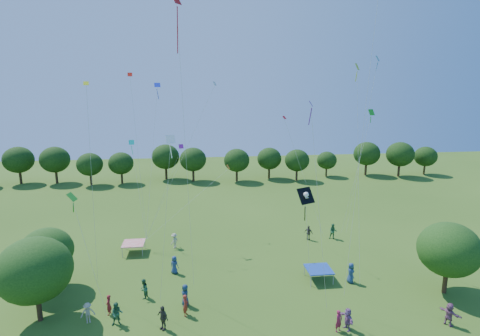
# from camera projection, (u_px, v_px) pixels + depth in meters

# --- Properties ---
(near_tree_west) EXTENTS (5.24, 5.24, 6.38)m
(near_tree_west) POSITION_uv_depth(u_px,v_px,m) (34.00, 270.00, 26.79)
(near_tree_west) COLOR #422B19
(near_tree_west) RESTS_ON ground
(near_tree_north) EXTENTS (4.27, 4.27, 5.37)m
(near_tree_north) POSITION_uv_depth(u_px,v_px,m) (47.00, 251.00, 31.36)
(near_tree_north) COLOR #422B19
(near_tree_north) RESTS_ON ground
(near_tree_east) EXTENTS (4.93, 4.93, 6.10)m
(near_tree_east) POSITION_uv_depth(u_px,v_px,m) (449.00, 249.00, 30.59)
(near_tree_east) COLOR #422B19
(near_tree_east) RESTS_ON ground
(treeline) EXTENTS (88.01, 8.77, 6.77)m
(treeline) POSITION_uv_depth(u_px,v_px,m) (204.00, 159.00, 69.16)
(treeline) COLOR #422B19
(treeline) RESTS_ON ground
(tent_red_stripe) EXTENTS (2.20, 2.20, 1.10)m
(tent_red_stripe) POSITION_uv_depth(u_px,v_px,m) (134.00, 243.00, 38.83)
(tent_red_stripe) COLOR red
(tent_red_stripe) RESTS_ON ground
(tent_blue) EXTENTS (2.20, 2.20, 1.10)m
(tent_blue) POSITION_uv_depth(u_px,v_px,m) (319.00, 269.00, 33.24)
(tent_blue) COLOR #173D9A
(tent_blue) RESTS_ON ground
(crowd_person_0) EXTENTS (0.61, 0.94, 1.76)m
(crowd_person_0) POSITION_uv_depth(u_px,v_px,m) (185.00, 295.00, 29.36)
(crowd_person_0) COLOR navy
(crowd_person_0) RESTS_ON ground
(crowd_person_1) EXTENTS (0.53, 0.70, 1.68)m
(crowd_person_1) POSITION_uv_depth(u_px,v_px,m) (186.00, 305.00, 28.05)
(crowd_person_1) COLOR maroon
(crowd_person_1) RESTS_ON ground
(crowd_person_2) EXTENTS (0.90, 0.55, 1.73)m
(crowd_person_2) POSITION_uv_depth(u_px,v_px,m) (117.00, 314.00, 26.93)
(crowd_person_2) COLOR #265A3A
(crowd_person_2) RESTS_ON ground
(crowd_person_3) EXTENTS (1.12, 0.75, 1.57)m
(crowd_person_3) POSITION_uv_depth(u_px,v_px,m) (88.00, 313.00, 27.19)
(crowd_person_3) COLOR #A69D85
(crowd_person_3) RESTS_ON ground
(crowd_person_4) EXTENTS (1.03, 0.98, 1.67)m
(crowd_person_4) POSITION_uv_depth(u_px,v_px,m) (309.00, 233.00, 42.18)
(crowd_person_4) COLOR #453D37
(crowd_person_4) RESTS_ON ground
(crowd_person_5) EXTENTS (0.88, 1.60, 1.63)m
(crowd_person_5) POSITION_uv_depth(u_px,v_px,m) (347.00, 319.00, 26.41)
(crowd_person_5) COLOR #89528D
(crowd_person_5) RESTS_ON ground
(crowd_person_6) EXTENTS (0.95, 0.81, 1.69)m
(crowd_person_6) POSITION_uv_depth(u_px,v_px,m) (174.00, 265.00, 34.49)
(crowd_person_6) COLOR navy
(crowd_person_6) RESTS_ON ground
(crowd_person_7) EXTENTS (0.45, 0.63, 1.58)m
(crowd_person_7) POSITION_uv_depth(u_px,v_px,m) (109.00, 305.00, 28.18)
(crowd_person_7) COLOR maroon
(crowd_person_7) RESTS_ON ground
(crowd_person_8) EXTENTS (0.64, 0.90, 1.64)m
(crowd_person_8) POSITION_uv_depth(u_px,v_px,m) (144.00, 289.00, 30.39)
(crowd_person_8) COLOR #26593B
(crowd_person_8) RESTS_ON ground
(crowd_person_9) EXTENTS (1.00, 1.15, 1.63)m
(crowd_person_9) POSITION_uv_depth(u_px,v_px,m) (174.00, 241.00, 40.04)
(crowd_person_9) COLOR #B5B091
(crowd_person_9) RESTS_ON ground
(crowd_person_10) EXTENTS (1.08, 1.08, 1.79)m
(crowd_person_10) POSITION_uv_depth(u_px,v_px,m) (163.00, 318.00, 26.44)
(crowd_person_10) COLOR #3C3830
(crowd_person_10) RESTS_ON ground
(crowd_person_11) EXTENTS (1.24, 1.69, 1.72)m
(crowd_person_11) POSITION_uv_depth(u_px,v_px,m) (449.00, 314.00, 26.89)
(crowd_person_11) COLOR #864E75
(crowd_person_11) RESTS_ON ground
(crowd_person_12) EXTENTS (0.52, 0.92, 1.82)m
(crowd_person_12) POSITION_uv_depth(u_px,v_px,m) (351.00, 273.00, 32.85)
(crowd_person_12) COLOR navy
(crowd_person_12) RESTS_ON ground
(crowd_person_13) EXTENTS (0.71, 0.63, 1.60)m
(crowd_person_13) POSITION_uv_depth(u_px,v_px,m) (339.00, 321.00, 26.20)
(crowd_person_13) COLOR maroon
(crowd_person_13) RESTS_ON ground
(crowd_person_14) EXTENTS (0.98, 0.70, 1.80)m
(crowd_person_14) POSITION_uv_depth(u_px,v_px,m) (333.00, 231.00, 42.44)
(crowd_person_14) COLOR #2A6338
(crowd_person_14) RESTS_ON ground
(pirate_kite) EXTENTS (1.58, 1.14, 8.40)m
(pirate_kite) POSITION_uv_depth(u_px,v_px,m) (306.00, 197.00, 27.00)
(pirate_kite) COLOR black
(red_high_kite) EXTENTS (0.97, 1.24, 21.53)m
(red_high_kite) POSITION_uv_depth(u_px,v_px,m) (180.00, 63.00, 25.73)
(red_high_kite) COLOR red
(small_kite_0) EXTENTS (1.55, 3.63, 17.12)m
(small_kite_0) POSITION_uv_depth(u_px,v_px,m) (135.00, 121.00, 38.92)
(small_kite_0) COLOR red
(small_kite_1) EXTENTS (1.38, 0.38, 22.34)m
(small_kite_1) POSITION_uv_depth(u_px,v_px,m) (366.00, 103.00, 25.69)
(small_kite_1) COLOR #E4500C
(small_kite_2) EXTENTS (0.62, 0.33, 15.99)m
(small_kite_2) POSITION_uv_depth(u_px,v_px,m) (90.00, 152.00, 28.41)
(small_kite_2) COLOR #CADE13
(small_kite_3) EXTENTS (1.19, 3.70, 13.59)m
(small_kite_3) POSITION_uv_depth(u_px,v_px,m) (366.00, 136.00, 35.99)
(small_kite_3) COLOR #1E9A1C
(small_kite_4) EXTENTS (1.75, 5.46, 16.12)m
(small_kite_4) POSITION_uv_depth(u_px,v_px,m) (155.00, 112.00, 40.75)
(small_kite_4) COLOR #1328C3
(small_kite_5) EXTENTS (4.15, 0.36, 9.99)m
(small_kite_5) POSITION_uv_depth(u_px,v_px,m) (173.00, 168.00, 38.05)
(small_kite_5) COLOR #AE1D9E
(small_kite_6) EXTENTS (1.59, 0.96, 12.44)m
(small_kite_6) POSITION_uv_depth(u_px,v_px,m) (169.00, 169.00, 25.28)
(small_kite_6) COLOR white
(small_kite_7) EXTENTS (1.85, 4.04, 9.98)m
(small_kite_7) POSITION_uv_depth(u_px,v_px,m) (134.00, 158.00, 40.70)
(small_kite_7) COLOR #0ED6BA
(small_kite_8) EXTENTS (4.85, 0.47, 12.85)m
(small_kite_8) POSITION_uv_depth(u_px,v_px,m) (297.00, 155.00, 37.56)
(small_kite_8) COLOR red
(small_kite_9) EXTENTS (9.22, 4.48, 6.91)m
(small_kite_9) POSITION_uv_depth(u_px,v_px,m) (213.00, 181.00, 42.18)
(small_kite_9) COLOR orange
(small_kite_10) EXTENTS (0.57, 3.26, 17.43)m
(small_kite_10) POSITION_uv_depth(u_px,v_px,m) (358.00, 114.00, 29.55)
(small_kite_10) COLOR #B5CF12
(small_kite_11) EXTENTS (1.83, 0.70, 8.89)m
(small_kite_11) POSITION_uv_depth(u_px,v_px,m) (76.00, 213.00, 24.25)
(small_kite_11) COLOR #1B8117
(small_kite_12) EXTENTS (2.61, 0.69, 18.73)m
(small_kite_12) POSITION_uv_depth(u_px,v_px,m) (371.00, 97.00, 38.40)
(small_kite_12) COLOR blue
(small_kite_13) EXTENTS (2.53, 2.09, 14.76)m
(small_kite_13) POSITION_uv_depth(u_px,v_px,m) (316.00, 169.00, 23.21)
(small_kite_13) COLOR #6F1890
(small_kite_14) EXTENTS (7.73, 1.44, 16.19)m
(small_kite_14) POSITION_uv_depth(u_px,v_px,m) (194.00, 131.00, 38.19)
(small_kite_14) COLOR silver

